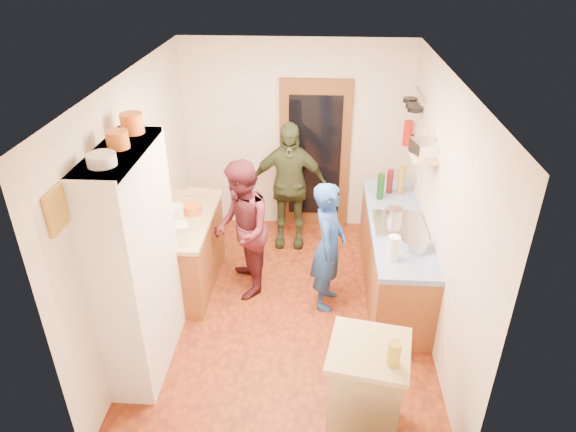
# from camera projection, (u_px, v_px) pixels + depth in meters

# --- Properties ---
(floor) EXTENTS (3.00, 4.00, 0.02)m
(floor) POSITION_uv_depth(u_px,v_px,m) (287.00, 310.00, 5.76)
(floor) COLOR #923913
(floor) RESTS_ON ground
(ceiling) EXTENTS (3.00, 4.00, 0.02)m
(ceiling) POSITION_uv_depth(u_px,v_px,m) (287.00, 76.00, 4.50)
(ceiling) COLOR silver
(ceiling) RESTS_ON ground
(wall_back) EXTENTS (3.00, 0.02, 2.60)m
(wall_back) POSITION_uv_depth(u_px,v_px,m) (297.00, 137.00, 6.88)
(wall_back) COLOR silver
(wall_back) RESTS_ON ground
(wall_front) EXTENTS (3.00, 0.02, 2.60)m
(wall_front) POSITION_uv_depth(u_px,v_px,m) (268.00, 350.00, 3.38)
(wall_front) COLOR silver
(wall_front) RESTS_ON ground
(wall_left) EXTENTS (0.02, 4.00, 2.60)m
(wall_left) POSITION_uv_depth(u_px,v_px,m) (139.00, 203.00, 5.21)
(wall_left) COLOR silver
(wall_left) RESTS_ON ground
(wall_right) EXTENTS (0.02, 4.00, 2.60)m
(wall_right) POSITION_uv_depth(u_px,v_px,m) (440.00, 212.00, 5.05)
(wall_right) COLOR silver
(wall_right) RESTS_ON ground
(door_frame) EXTENTS (0.95, 0.06, 2.10)m
(door_frame) POSITION_uv_depth(u_px,v_px,m) (315.00, 156.00, 6.96)
(door_frame) COLOR brown
(door_frame) RESTS_ON ground
(door_glass) EXTENTS (0.70, 0.02, 1.70)m
(door_glass) POSITION_uv_depth(u_px,v_px,m) (315.00, 157.00, 6.93)
(door_glass) COLOR black
(door_glass) RESTS_ON door_frame
(hutch_body) EXTENTS (0.40, 1.20, 2.20)m
(hutch_body) POSITION_uv_depth(u_px,v_px,m) (137.00, 265.00, 4.60)
(hutch_body) COLOR white
(hutch_body) RESTS_ON ground
(hutch_top_shelf) EXTENTS (0.40, 1.14, 0.04)m
(hutch_top_shelf) POSITION_uv_depth(u_px,v_px,m) (118.00, 152.00, 4.08)
(hutch_top_shelf) COLOR white
(hutch_top_shelf) RESTS_ON hutch_body
(plate_stack) EXTENTS (0.22, 0.22, 0.09)m
(plate_stack) POSITION_uv_depth(u_px,v_px,m) (101.00, 160.00, 3.77)
(plate_stack) COLOR white
(plate_stack) RESTS_ON hutch_top_shelf
(orange_pot_a) EXTENTS (0.18, 0.18, 0.14)m
(orange_pot_a) POSITION_uv_depth(u_px,v_px,m) (118.00, 140.00, 4.07)
(orange_pot_a) COLOR orange
(orange_pot_a) RESTS_ON hutch_top_shelf
(orange_pot_b) EXTENTS (0.19, 0.19, 0.17)m
(orange_pot_b) POSITION_uv_depth(u_px,v_px,m) (132.00, 123.00, 4.37)
(orange_pot_b) COLOR orange
(orange_pot_b) RESTS_ON hutch_top_shelf
(left_counter_base) EXTENTS (0.60, 1.40, 0.85)m
(left_counter_base) POSITION_uv_depth(u_px,v_px,m) (188.00, 252.00, 6.01)
(left_counter_base) COLOR #9C5526
(left_counter_base) RESTS_ON ground
(left_counter_top) EXTENTS (0.64, 1.44, 0.05)m
(left_counter_top) POSITION_uv_depth(u_px,v_px,m) (184.00, 219.00, 5.79)
(left_counter_top) COLOR tan
(left_counter_top) RESTS_ON left_counter_base
(toaster) EXTENTS (0.30, 0.25, 0.19)m
(toaster) POSITION_uv_depth(u_px,v_px,m) (175.00, 233.00, 5.28)
(toaster) COLOR white
(toaster) RESTS_ON left_counter_top
(kettle) EXTENTS (0.19, 0.19, 0.19)m
(kettle) POSITION_uv_depth(u_px,v_px,m) (176.00, 214.00, 5.65)
(kettle) COLOR white
(kettle) RESTS_ON left_counter_top
(orange_bowl) EXTENTS (0.25, 0.25, 0.10)m
(orange_bowl) POSITION_uv_depth(u_px,v_px,m) (192.00, 209.00, 5.85)
(orange_bowl) COLOR orange
(orange_bowl) RESTS_ON left_counter_top
(chopping_board) EXTENTS (0.32, 0.24, 0.02)m
(chopping_board) POSITION_uv_depth(u_px,v_px,m) (197.00, 192.00, 6.30)
(chopping_board) COLOR tan
(chopping_board) RESTS_ON left_counter_top
(right_counter_base) EXTENTS (0.60, 2.20, 0.84)m
(right_counter_base) POSITION_uv_depth(u_px,v_px,m) (393.00, 257.00, 5.93)
(right_counter_base) COLOR #9C5526
(right_counter_base) RESTS_ON ground
(right_counter_top) EXTENTS (0.62, 2.22, 0.06)m
(right_counter_top) POSITION_uv_depth(u_px,v_px,m) (397.00, 224.00, 5.71)
(right_counter_top) COLOR #1C3CA4
(right_counter_top) RESTS_ON right_counter_base
(hob) EXTENTS (0.55, 0.58, 0.04)m
(hob) POSITION_uv_depth(u_px,v_px,m) (399.00, 224.00, 5.60)
(hob) COLOR silver
(hob) RESTS_ON right_counter_top
(pot_on_hob) EXTENTS (0.19, 0.19, 0.12)m
(pot_on_hob) POSITION_uv_depth(u_px,v_px,m) (394.00, 214.00, 5.64)
(pot_on_hob) COLOR silver
(pot_on_hob) RESTS_ON hob
(bottle_a) EXTENTS (0.11, 0.11, 0.33)m
(bottle_a) POSITION_uv_depth(u_px,v_px,m) (381.00, 186.00, 6.10)
(bottle_a) COLOR #143F14
(bottle_a) RESTS_ON right_counter_top
(bottle_b) EXTENTS (0.09, 0.09, 0.30)m
(bottle_b) POSITION_uv_depth(u_px,v_px,m) (390.00, 181.00, 6.25)
(bottle_b) COLOR #591419
(bottle_b) RESTS_ON right_counter_top
(bottle_c) EXTENTS (0.11, 0.11, 0.35)m
(bottle_c) POSITION_uv_depth(u_px,v_px,m) (401.00, 180.00, 6.21)
(bottle_c) COLOR olive
(bottle_c) RESTS_ON right_counter_top
(paper_towel) EXTENTS (0.14, 0.14, 0.26)m
(paper_towel) POSITION_uv_depth(u_px,v_px,m) (393.00, 248.00, 4.97)
(paper_towel) COLOR white
(paper_towel) RESTS_ON right_counter_top
(mixing_bowl) EXTENTS (0.36, 0.36, 0.11)m
(mixing_bowl) POSITION_uv_depth(u_px,v_px,m) (415.00, 244.00, 5.18)
(mixing_bowl) COLOR silver
(mixing_bowl) RESTS_ON right_counter_top
(island_base) EXTENTS (0.64, 0.64, 0.86)m
(island_base) POSITION_uv_depth(u_px,v_px,m) (365.00, 392.00, 4.18)
(island_base) COLOR tan
(island_base) RESTS_ON ground
(island_top) EXTENTS (0.72, 0.72, 0.05)m
(island_top) POSITION_uv_depth(u_px,v_px,m) (370.00, 350.00, 3.96)
(island_top) COLOR tan
(island_top) RESTS_ON island_base
(cutting_board) EXTENTS (0.39, 0.34, 0.02)m
(cutting_board) POSITION_uv_depth(u_px,v_px,m) (364.00, 344.00, 4.00)
(cutting_board) COLOR white
(cutting_board) RESTS_ON island_top
(oil_jar) EXTENTS (0.12, 0.12, 0.20)m
(oil_jar) POSITION_uv_depth(u_px,v_px,m) (394.00, 353.00, 3.76)
(oil_jar) COLOR #AD9E2D
(oil_jar) RESTS_ON island_top
(pan_rail) EXTENTS (0.02, 0.65, 0.02)m
(pan_rail) POSITION_uv_depth(u_px,v_px,m) (419.00, 94.00, 6.02)
(pan_rail) COLOR silver
(pan_rail) RESTS_ON wall_right
(pan_hang_a) EXTENTS (0.18, 0.18, 0.05)m
(pan_hang_a) POSITION_uv_depth(u_px,v_px,m) (415.00, 109.00, 5.93)
(pan_hang_a) COLOR black
(pan_hang_a) RESTS_ON pan_rail
(pan_hang_b) EXTENTS (0.16, 0.16, 0.05)m
(pan_hang_b) POSITION_uv_depth(u_px,v_px,m) (412.00, 106.00, 6.12)
(pan_hang_b) COLOR black
(pan_hang_b) RESTS_ON pan_rail
(pan_hang_c) EXTENTS (0.17, 0.17, 0.05)m
(pan_hang_c) POSITION_uv_depth(u_px,v_px,m) (410.00, 100.00, 6.29)
(pan_hang_c) COLOR black
(pan_hang_c) RESTS_ON pan_rail
(wall_shelf) EXTENTS (0.26, 0.42, 0.03)m
(wall_shelf) POSITION_uv_depth(u_px,v_px,m) (423.00, 156.00, 5.26)
(wall_shelf) COLOR tan
(wall_shelf) RESTS_ON wall_right
(radio) EXTENTS (0.28, 0.34, 0.15)m
(radio) POSITION_uv_depth(u_px,v_px,m) (424.00, 148.00, 5.21)
(radio) COLOR silver
(radio) RESTS_ON wall_shelf
(ext_bracket) EXTENTS (0.06, 0.10, 0.04)m
(ext_bracket) POSITION_uv_depth(u_px,v_px,m) (412.00, 137.00, 6.46)
(ext_bracket) COLOR black
(ext_bracket) RESTS_ON wall_right
(fire_extinguisher) EXTENTS (0.11, 0.11, 0.32)m
(fire_extinguisher) POSITION_uv_depth(u_px,v_px,m) (408.00, 133.00, 6.44)
(fire_extinguisher) COLOR red
(fire_extinguisher) RESTS_ON wall_right
(picture_frame) EXTENTS (0.03, 0.25, 0.30)m
(picture_frame) POSITION_uv_depth(u_px,v_px,m) (56.00, 211.00, 3.49)
(picture_frame) COLOR gold
(picture_frame) RESTS_ON wall_left
(person_hob) EXTENTS (0.44, 0.60, 1.50)m
(person_hob) POSITION_uv_depth(u_px,v_px,m) (331.00, 248.00, 5.50)
(person_hob) COLOR #1D4395
(person_hob) RESTS_ON ground
(person_left) EXTENTS (0.78, 0.91, 1.62)m
(person_left) POSITION_uv_depth(u_px,v_px,m) (244.00, 228.00, 5.74)
(person_left) COLOR #4B1923
(person_left) RESTS_ON ground
(person_back) EXTENTS (1.00, 0.42, 1.71)m
(person_back) POSITION_uv_depth(u_px,v_px,m) (289.00, 186.00, 6.60)
(person_back) COLOR #2E381F
(person_back) RESTS_ON ground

